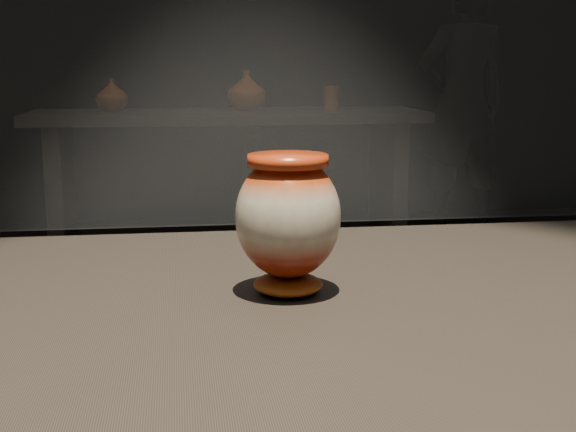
{
  "coord_description": "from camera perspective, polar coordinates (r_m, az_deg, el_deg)",
  "views": [
    {
      "loc": [
        -0.03,
        -0.83,
        1.17
      ],
      "look_at": [
        0.1,
        0.05,
        0.99
      ],
      "focal_mm": 50.0,
      "sensor_mm": 36.0,
      "label": 1
    }
  ],
  "objects": [
    {
      "name": "visitor",
      "position": [
        5.48,
        12.3,
        7.78
      ],
      "size": [
        0.68,
        0.49,
        1.73
      ],
      "primitive_type": "imported",
      "rotation": [
        0.0,
        0.0,
        3.28
      ],
      "color": "black",
      "rests_on": "ground"
    },
    {
      "name": "back_vase_mid",
      "position": [
        4.2,
        -2.96,
        8.92
      ],
      "size": [
        0.27,
        0.27,
        0.2
      ],
      "primitive_type": "imported",
      "rotation": [
        0.0,
        0.0,
        4.09
      ],
      "color": "maroon",
      "rests_on": "back_shelf"
    },
    {
      "name": "back_vase_left",
      "position": [
        4.18,
        -12.41,
        8.41
      ],
      "size": [
        0.18,
        0.18,
        0.17
      ],
      "primitive_type": "imported",
      "rotation": [
        0.0,
        0.0,
        0.16
      ],
      "color": "#974716",
      "rests_on": "back_shelf"
    },
    {
      "name": "back_shelf",
      "position": [
        4.16,
        -4.25,
        3.83
      ],
      "size": [
        2.0,
        0.6,
        0.9
      ],
      "color": "black",
      "rests_on": "ground"
    },
    {
      "name": "main_vase",
      "position": [
        0.91,
        0.0,
        -0.18
      ],
      "size": [
        0.14,
        0.14,
        0.16
      ],
      "rotation": [
        0.0,
        0.0,
        0.2
      ],
      "color": "maroon",
      "rests_on": "display_plinth"
    },
    {
      "name": "back_vase_right",
      "position": [
        4.18,
        3.1,
        8.38
      ],
      "size": [
        0.08,
        0.08,
        0.13
      ],
      "primitive_type": "cylinder",
      "color": "#974716",
      "rests_on": "back_shelf"
    }
  ]
}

